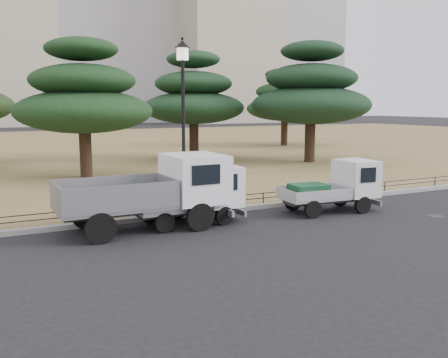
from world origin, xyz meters
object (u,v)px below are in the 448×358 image
truck_kei_rear (336,186)px  street_lamp (183,97)px  truck_large (154,189)px  truck_kei_front (196,196)px

truck_kei_rear → street_lamp: 6.22m
truck_large → truck_kei_rear: bearing=-5.5°
truck_kei_rear → street_lamp: (-5.04, 1.88, 3.12)m
truck_large → street_lamp: bearing=40.5°
truck_large → truck_kei_rear: size_ratio=1.45×
truck_kei_front → truck_kei_rear: bearing=-8.0°
truck_kei_front → truck_kei_rear: truck_kei_front is taller
truck_large → truck_kei_front: (1.43, 0.06, -0.34)m
truck_large → street_lamp: street_lamp is taller
truck_kei_front → street_lamp: bearing=83.2°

